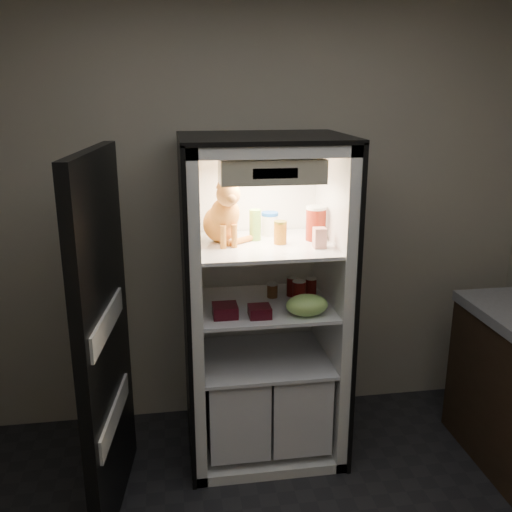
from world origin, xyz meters
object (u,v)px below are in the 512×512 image
Objects in this scene: refrigerator at (262,323)px; tabby_cat at (223,217)px; mayo_tub at (270,224)px; soda_can_b at (311,288)px; cream_carton at (320,238)px; pepper_jar at (316,223)px; berry_box_right at (260,311)px; grape_bag at (307,305)px; soda_can_c at (299,293)px; condiment_jar at (272,290)px; parmesan_shaker at (255,225)px; salsa_jar at (280,232)px; berry_box_left at (225,311)px; soda_can_a at (292,286)px.

tabby_cat is (-0.22, -0.01, 0.64)m from refrigerator.
mayo_tub is 0.44m from soda_can_b.
cream_carton reaches higher than soda_can_b.
pepper_jar reaches higher than mayo_tub.
grape_bag is at bearing -3.84° from berry_box_right.
soda_can_c is (-0.09, 0.08, -0.34)m from cream_carton.
cream_carton is (0.21, -0.30, -0.01)m from mayo_tub.
condiment_jar is 0.32m from grape_bag.
cream_carton is (0.32, -0.21, -0.03)m from parmesan_shaker.
grape_bag is (0.13, -0.39, -0.36)m from mayo_tub.
pepper_jar is 0.39m from soda_can_b.
soda_can_c is (0.41, -0.10, -0.42)m from tabby_cat.
parmesan_shaker is at bearing -0.17° from tabby_cat.
soda_can_c is at bearing -46.18° from condiment_jar.
pepper_jar is 0.47m from condiment_jar.
refrigerator is at bearing 175.20° from pepper_jar.
soda_can_b is at bearing 45.65° from soda_can_c.
soda_can_b is at bearing 18.37° from salsa_jar.
salsa_jar reaches higher than berry_box_left.
cream_carton is at bearing 10.79° from berry_box_right.
refrigerator is 14.36× the size of berry_box_left.
berry_box_right is at bearing 176.16° from grape_bag.
salsa_jar is 0.45m from berry_box_right.
berry_box_left is (-0.54, -0.19, -0.41)m from pepper_jar.
tabby_cat reaches higher than condiment_jar.
parmesan_shaker is 0.91× the size of pepper_jar.
grape_bag is at bearing -87.86° from soda_can_c.
parmesan_shaker is 1.51× the size of soda_can_a.
tabby_cat is 1.69× the size of grape_bag.
cream_carton is at bearing -66.75° from soda_can_a.
berry_box_left is at bearing -137.50° from refrigerator.
mayo_tub is (0.28, 0.13, -0.08)m from tabby_cat.
soda_can_c is 0.45m from berry_box_left.
mayo_tub reaches higher than soda_can_a.
salsa_jar is at bearing -166.88° from pepper_jar.
pepper_jar reaches higher than salsa_jar.
tabby_cat reaches higher than salsa_jar.
salsa_jar is at bearing -130.70° from soda_can_a.
mayo_tub is 1.17× the size of berry_box_right.
parmesan_shaker is 0.50m from soda_can_b.
soda_can_c is (0.01, -0.14, 0.01)m from soda_can_a.
soda_can_b is at bearing -9.42° from condiment_jar.
grape_bag reaches higher than berry_box_right.
refrigerator is 22.03× the size of condiment_jar.
soda_can_b is at bearing 87.56° from cream_carton.
berry_box_left reaches higher than berry_box_right.
refrigerator reaches higher than berry_box_left.
cream_carton is at bearing -92.44° from soda_can_b.
condiment_jar is at bearing -176.01° from soda_can_a.
condiment_jar reaches higher than berry_box_left.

